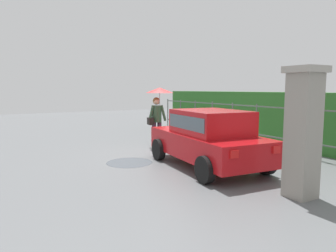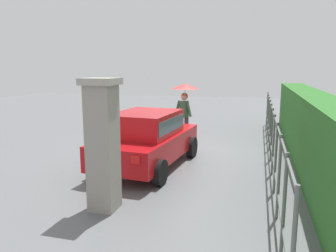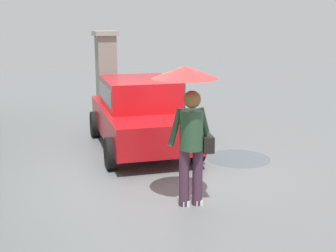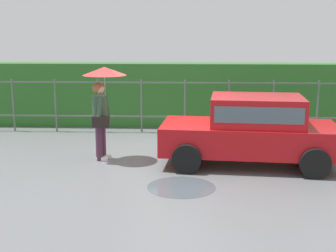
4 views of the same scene
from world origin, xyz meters
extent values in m
plane|color=slate|center=(0.00, 0.00, 0.00)|extent=(40.00, 40.00, 0.00)
cube|color=#B71116|center=(1.60, -0.45, 0.58)|extent=(3.83, 1.95, 0.60)
cube|color=#B71116|center=(1.75, -0.47, 1.18)|extent=(2.02, 1.60, 0.60)
cube|color=#4C5B66|center=(1.75, -0.47, 1.20)|extent=(1.87, 1.61, 0.33)
cylinder|color=black|center=(0.28, -1.18, 0.30)|extent=(0.61, 0.23, 0.60)
cylinder|color=black|center=(0.43, 0.49, 0.30)|extent=(0.61, 0.23, 0.60)
cylinder|color=black|center=(2.77, -1.40, 0.30)|extent=(0.61, 0.23, 0.60)
cylinder|color=black|center=(2.92, 0.28, 0.30)|extent=(0.61, 0.23, 0.60)
cube|color=red|center=(3.40, -1.16, 0.73)|extent=(0.08, 0.20, 0.16)
cube|color=red|center=(3.50, -0.07, 0.73)|extent=(0.08, 0.20, 0.16)
cylinder|color=#47283D|center=(-1.62, -0.13, 0.43)|extent=(0.15, 0.15, 0.86)
cylinder|color=#47283D|center=(-1.66, -0.32, 0.43)|extent=(0.15, 0.15, 0.86)
cube|color=white|center=(-1.56, -0.14, 0.04)|extent=(0.26, 0.10, 0.08)
cube|color=white|center=(-1.60, -0.33, 0.04)|extent=(0.26, 0.10, 0.08)
cylinder|color=#2D4C33|center=(-1.64, -0.22, 1.15)|extent=(0.34, 0.34, 0.58)
sphere|color=#DBAD89|center=(-1.64, -0.22, 1.58)|extent=(0.22, 0.22, 0.22)
sphere|color=olive|center=(-1.67, -0.22, 1.60)|extent=(0.25, 0.25, 0.25)
cylinder|color=#2D4C33|center=(-1.52, -0.02, 1.18)|extent=(0.13, 0.24, 0.56)
cylinder|color=#2D4C33|center=(-1.61, -0.46, 1.18)|extent=(0.13, 0.24, 0.56)
cylinder|color=#B2B2B7|center=(-1.53, -0.17, 1.50)|extent=(0.02, 0.02, 0.77)
cone|color=red|center=(-1.53, -0.17, 1.97)|extent=(0.96, 0.96, 0.18)
cube|color=black|center=(-1.58, -0.50, 0.91)|extent=(0.36, 0.22, 0.24)
cube|color=gray|center=(4.34, -0.36, 1.15)|extent=(0.48, 0.48, 2.30)
cube|color=#9E998E|center=(4.34, -0.36, 2.36)|extent=(0.60, 0.60, 0.12)
cylinder|color=#59605B|center=(-5.97, 2.71, 0.75)|extent=(0.05, 0.05, 1.50)
cylinder|color=#59605B|center=(-4.73, 2.71, 0.75)|extent=(0.05, 0.05, 1.50)
cylinder|color=#59605B|center=(-3.50, 2.71, 0.75)|extent=(0.05, 0.05, 1.50)
cylinder|color=#59605B|center=(-2.27, 2.71, 0.75)|extent=(0.05, 0.05, 1.50)
cylinder|color=#59605B|center=(-1.03, 2.71, 0.75)|extent=(0.05, 0.05, 1.50)
cylinder|color=#59605B|center=(0.20, 2.71, 0.75)|extent=(0.05, 0.05, 1.50)
cylinder|color=#59605B|center=(1.43, 2.71, 0.75)|extent=(0.05, 0.05, 1.50)
cylinder|color=#59605B|center=(2.67, 2.71, 0.75)|extent=(0.05, 0.05, 1.50)
cylinder|color=#59605B|center=(3.90, 2.71, 0.75)|extent=(0.05, 0.05, 1.50)
cylinder|color=#59605B|center=(5.13, 2.71, 0.75)|extent=(0.05, 0.05, 1.50)
cube|color=#59605B|center=(0.20, 2.71, 1.42)|extent=(12.33, 0.03, 0.04)
cube|color=#59605B|center=(0.20, 2.71, 0.45)|extent=(12.33, 0.03, 0.04)
cube|color=#2D6B28|center=(0.20, 3.75, 0.95)|extent=(13.33, 0.90, 1.90)
cylinder|color=#4C545B|center=(0.19, -2.04, 0.00)|extent=(1.27, 1.27, 0.00)
camera|label=1|loc=(8.02, -5.33, 2.01)|focal=33.47mm
camera|label=2|loc=(9.52, 2.31, 2.59)|focal=34.69mm
camera|label=3|loc=(-7.48, 2.31, 2.68)|focal=48.71mm
camera|label=4|loc=(0.32, -10.06, 2.77)|focal=48.91mm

